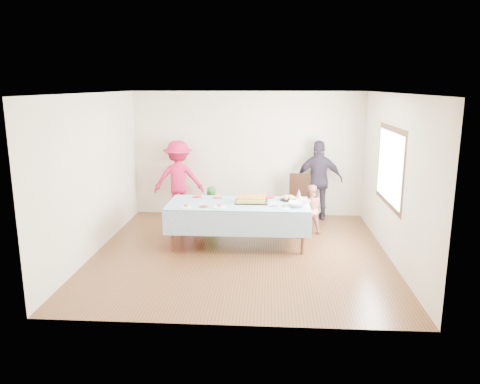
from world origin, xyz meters
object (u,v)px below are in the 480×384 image
Objects in this scene: party_table at (239,206)px; dining_chair at (298,196)px; birthday_cake at (251,199)px; adult_left at (179,179)px.

dining_chair is (1.15, 1.48, -0.15)m from party_table.
birthday_cake is at bearing -106.47° from dining_chair.
dining_chair reaches higher than birthday_cake.
dining_chair reaches higher than party_table.
birthday_cake is at bearing 128.76° from adult_left.
birthday_cake is 2.37m from adult_left.
birthday_cake is 1.70m from dining_chair.
party_table is 1.50× the size of adult_left.
party_table is at bearing -160.01° from birthday_cake.
dining_chair is 2.60m from adult_left.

